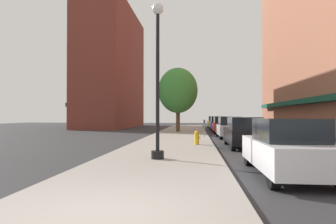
{
  "coord_description": "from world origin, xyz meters",
  "views": [
    {
      "loc": [
        1.39,
        -4.56,
        1.75
      ],
      "look_at": [
        -0.89,
        18.7,
        2.04
      ],
      "focal_mm": 30.34,
      "sensor_mm": 36.0,
      "label": 1
    }
  ],
  "objects": [
    {
      "name": "sidewalk_slab",
      "position": [
        0.0,
        19.0,
        0.06
      ],
      "size": [
        4.8,
        50.0,
        0.12
      ],
      "primitive_type": "cube",
      "color": "gray",
      "rests_on": "ground"
    },
    {
      "name": "ground_plane",
      "position": [
        4.0,
        18.0,
        0.0
      ],
      "size": [
        90.0,
        90.0,
        0.0
      ],
      "primitive_type": "plane",
      "color": "#2D2D30"
    },
    {
      "name": "tree_near",
      "position": [
        -0.43,
        24.52,
        4.32
      ],
      "size": [
        4.04,
        4.04,
        6.54
      ],
      "color": "#4C3823",
      "rests_on": "sidewalk_slab"
    },
    {
      "name": "lamppost",
      "position": [
        -0.05,
        6.05,
        3.2
      ],
      "size": [
        0.48,
        0.48,
        5.9
      ],
      "color": "black",
      "rests_on": "sidewalk_slab"
    },
    {
      "name": "car_red",
      "position": [
        4.0,
        24.09,
        0.81
      ],
      "size": [
        1.8,
        4.3,
        1.66
      ],
      "rotation": [
        0.0,
        0.0,
        -0.0
      ],
      "color": "black",
      "rests_on": "ground"
    },
    {
      "name": "car_black",
      "position": [
        4.0,
        11.23,
        0.81
      ],
      "size": [
        1.8,
        4.3,
        1.66
      ],
      "rotation": [
        0.0,
        0.0,
        0.04
      ],
      "color": "black",
      "rests_on": "ground"
    },
    {
      "name": "car_yellow",
      "position": [
        4.0,
        36.34,
        0.81
      ],
      "size": [
        1.8,
        4.3,
        1.66
      ],
      "rotation": [
        0.0,
        0.0,
        -0.0
      ],
      "color": "black",
      "rests_on": "ground"
    },
    {
      "name": "parking_meter_near",
      "position": [
        2.05,
        17.37,
        0.95
      ],
      "size": [
        0.14,
        0.09,
        1.31
      ],
      "color": "slate",
      "rests_on": "sidewalk_slab"
    },
    {
      "name": "car_white",
      "position": [
        4.0,
        3.96,
        0.81
      ],
      "size": [
        1.8,
        4.3,
        1.66
      ],
      "rotation": [
        0.0,
        0.0,
        -0.03
      ],
      "color": "black",
      "rests_on": "ground"
    },
    {
      "name": "building_far_background",
      "position": [
        -11.01,
        37.0,
        8.78
      ],
      "size": [
        6.8,
        18.0,
        17.6
      ],
      "color": "brown",
      "rests_on": "ground"
    },
    {
      "name": "fire_hydrant",
      "position": [
        1.44,
        11.45,
        0.52
      ],
      "size": [
        0.33,
        0.26,
        0.79
      ],
      "color": "gold",
      "rests_on": "sidewalk_slab"
    },
    {
      "name": "car_silver",
      "position": [
        4.0,
        17.91,
        0.81
      ],
      "size": [
        1.8,
        4.3,
        1.66
      ],
      "rotation": [
        0.0,
        0.0,
        -0.02
      ],
      "color": "black",
      "rests_on": "ground"
    },
    {
      "name": "car_blue",
      "position": [
        4.0,
        29.81,
        0.81
      ],
      "size": [
        1.8,
        4.3,
        1.66
      ],
      "rotation": [
        0.0,
        0.0,
        0.03
      ],
      "color": "black",
      "rests_on": "ground"
    }
  ]
}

